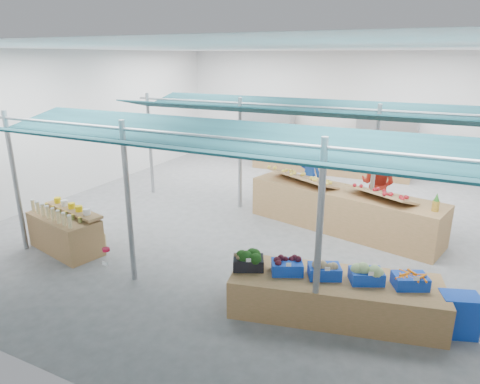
{
  "coord_description": "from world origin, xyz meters",
  "views": [
    {
      "loc": [
        3.99,
        -9.57,
        4.04
      ],
      "look_at": [
        0.04,
        -1.6,
        1.18
      ],
      "focal_mm": 32.0,
      "sensor_mm": 36.0,
      "label": 1
    }
  ],
  "objects": [
    {
      "name": "sparrow",
      "position": [
        1.15,
        -3.92,
        0.89
      ],
      "size": [
        0.12,
        0.09,
        0.11
      ],
      "rotation": [
        0.0,
        0.0,
        0.45
      ],
      "color": "brown",
      "rests_on": "crate_broccoli"
    },
    {
      "name": "crate_carrots",
      "position": [
        3.75,
        -3.21,
        0.76
      ],
      "size": [
        0.6,
        0.53,
        0.29
      ],
      "rotation": [
        0.0,
        0.0,
        0.45
      ],
      "color": "#113DB9",
      "rests_on": "veg_counter"
    },
    {
      "name": "apple_heap_red",
      "position": [
        2.8,
        -0.17,
        1.16
      ],
      "size": [
        1.65,
        1.3,
        0.27
      ],
      "rotation": [
        0.0,
        0.0,
        -0.47
      ],
      "color": "#997247",
      "rests_on": "fruit_counter"
    },
    {
      "name": "apple_heap_yellow",
      "position": [
        0.82,
        0.31,
        1.16
      ],
      "size": [
        2.01,
        1.49,
        0.27
      ],
      "rotation": [
        0.0,
        0.0,
        -0.47
      ],
      "color": "#997247",
      "rests_on": "fruit_counter"
    },
    {
      "name": "vendor_left",
      "position": [
        0.72,
        1.26,
        0.92
      ],
      "size": [
        0.76,
        0.59,
        1.85
      ],
      "primitive_type": "imported",
      "rotation": [
        0.0,
        0.0,
        2.91
      ],
      "color": "#17419B",
      "rests_on": "floor"
    },
    {
      "name": "crate_beets",
      "position": [
        1.9,
        -3.63,
        0.78
      ],
      "size": [
        0.6,
        0.53,
        0.29
      ],
      "rotation": [
        0.0,
        0.0,
        0.45
      ],
      "color": "#113DB9",
      "rests_on": "veg_counter"
    },
    {
      "name": "vendor_right",
      "position": [
        2.52,
        1.26,
        0.92
      ],
      "size": [
        1.04,
        0.89,
        1.85
      ],
      "primitive_type": "imported",
      "rotation": [
        0.0,
        0.0,
        2.91
      ],
      "color": "maroon",
      "rests_on": "floor"
    },
    {
      "name": "pole_ribbon",
      "position": [
        -0.65,
        -5.0,
        1.08
      ],
      "size": [
        0.12,
        0.12,
        0.28
      ],
      "color": "red",
      "rests_on": "pole_grid"
    },
    {
      "name": "back_shelving_left",
      "position": [
        -2.5,
        6.0,
        1.0
      ],
      "size": [
        2.0,
        0.5,
        2.0
      ],
      "primitive_type": "cube",
      "color": "#B23F33",
      "rests_on": "floor"
    },
    {
      "name": "pole_grid",
      "position": [
        0.75,
        -1.75,
        1.81
      ],
      "size": [
        10.0,
        4.6,
        3.0
      ],
      "color": "gray",
      "rests_on": "floor"
    },
    {
      "name": "pineapple",
      "position": [
        3.92,
        -0.44,
        1.17
      ],
      "size": [
        0.14,
        0.14,
        0.39
      ],
      "rotation": [
        0.0,
        0.0,
        -0.47
      ],
      "color": "#8C6019",
      "rests_on": "fruit_counter"
    },
    {
      "name": "veg_counter",
      "position": [
        2.67,
        -3.46,
        0.32
      ],
      "size": [
        3.48,
        1.81,
        0.65
      ],
      "primitive_type": "cube",
      "rotation": [
        0.0,
        0.0,
        0.22
      ],
      "color": "olive",
      "rests_on": "floor"
    },
    {
      "name": "awnings",
      "position": [
        0.75,
        -1.75,
        2.78
      ],
      "size": [
        9.5,
        7.08,
        0.3
      ],
      "color": "black",
      "rests_on": "pole_grid"
    },
    {
      "name": "fruit_counter",
      "position": [
        1.92,
        0.16,
        0.5
      ],
      "size": [
        4.75,
        2.15,
        0.99
      ],
      "primitive_type": "cube",
      "rotation": [
        0.0,
        0.0,
        -0.24
      ],
      "color": "olive",
      "rests_on": "floor"
    },
    {
      "name": "crate_cabbage",
      "position": [
        3.12,
        -3.36,
        0.8
      ],
      "size": [
        0.6,
        0.53,
        0.35
      ],
      "rotation": [
        0.0,
        0.0,
        0.45
      ],
      "color": "#113DB9",
      "rests_on": "veg_counter"
    },
    {
      "name": "hall",
      "position": [
        0.0,
        1.44,
        2.65
      ],
      "size": [
        13.0,
        13.0,
        13.0
      ],
      "color": "silver",
      "rests_on": "ground"
    },
    {
      "name": "crate_stack",
      "position": [
        4.46,
        -3.16,
        0.33
      ],
      "size": [
        0.64,
        0.54,
        0.66
      ],
      "primitive_type": "cube",
      "rotation": [
        0.0,
        0.0,
        0.33
      ],
      "color": "#113DB9",
      "rests_on": "floor"
    },
    {
      "name": "floor",
      "position": [
        0.0,
        0.0,
        0.0
      ],
      "size": [
        13.0,
        13.0,
        0.0
      ],
      "primitive_type": "plane",
      "color": "#5F5F61",
      "rests_on": "ground"
    },
    {
      "name": "far_counter",
      "position": [
        0.23,
        5.28,
        0.5
      ],
      "size": [
        5.59,
        1.32,
        1.0
      ],
      "primitive_type": "cube",
      "rotation": [
        0.0,
        0.0,
        0.04
      ],
      "color": "olive",
      "rests_on": "floor"
    },
    {
      "name": "crate_broccoli",
      "position": [
        1.27,
        -3.78,
        0.8
      ],
      "size": [
        0.6,
        0.53,
        0.35
      ],
      "rotation": [
        0.0,
        0.0,
        0.45
      ],
      "color": "black",
      "rests_on": "veg_counter"
    },
    {
      "name": "bottle_shelf",
      "position": [
        -3.12,
        -3.62,
        0.43
      ],
      "size": [
        1.89,
        1.4,
        1.06
      ],
      "rotation": [
        0.0,
        0.0,
        -0.23
      ],
      "color": "olive",
      "rests_on": "floor"
    },
    {
      "name": "back_shelving_right",
      "position": [
        2.0,
        6.0,
        1.0
      ],
      "size": [
        2.0,
        0.5,
        2.0
      ],
      "primitive_type": "cube",
      "color": "#B23F33",
      "rests_on": "floor"
    },
    {
      "name": "crate_celeriac",
      "position": [
        2.49,
        -3.5,
        0.79
      ],
      "size": [
        0.6,
        0.53,
        0.31
      ],
      "rotation": [
        0.0,
        0.0,
        0.45
      ],
      "color": "#113DB9",
      "rests_on": "veg_counter"
    }
  ]
}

